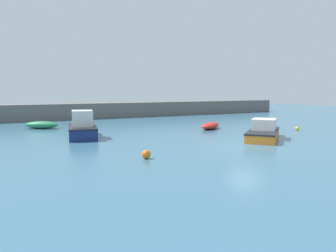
{
  "coord_description": "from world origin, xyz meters",
  "views": [
    {
      "loc": [
        -15.62,
        -17.5,
        3.99
      ],
      "look_at": [
        -1.97,
        7.84,
        0.82
      ],
      "focal_mm": 35.0,
      "sensor_mm": 36.0,
      "label": 1
    }
  ],
  "objects_px": {
    "rowboat_white_midwater": "(210,126)",
    "mooring_buoy_yellow": "(297,128)",
    "motorboat_grey_hull": "(263,132)",
    "rowboat_blue_near": "(42,125)",
    "mooring_buoy_orange": "(146,154)",
    "motorboat_with_cabin": "(82,128)"
  },
  "relations": [
    {
      "from": "rowboat_white_midwater",
      "to": "mooring_buoy_yellow",
      "type": "distance_m",
      "value": 8.59
    },
    {
      "from": "motorboat_grey_hull",
      "to": "mooring_buoy_yellow",
      "type": "xyz_separation_m",
      "value": [
        7.23,
        2.71,
        -0.41
      ]
    },
    {
      "from": "rowboat_blue_near",
      "to": "mooring_buoy_orange",
      "type": "height_order",
      "value": "rowboat_blue_near"
    },
    {
      "from": "motorboat_with_cabin",
      "to": "mooring_buoy_orange",
      "type": "xyz_separation_m",
      "value": [
        1.16,
        -10.33,
        -0.56
      ]
    },
    {
      "from": "rowboat_white_midwater",
      "to": "mooring_buoy_yellow",
      "type": "height_order",
      "value": "rowboat_white_midwater"
    },
    {
      "from": "mooring_buoy_yellow",
      "to": "motorboat_grey_hull",
      "type": "bearing_deg",
      "value": -159.46
    },
    {
      "from": "rowboat_blue_near",
      "to": "motorboat_grey_hull",
      "type": "relative_size",
      "value": 0.6
    },
    {
      "from": "rowboat_blue_near",
      "to": "rowboat_white_midwater",
      "type": "relative_size",
      "value": 0.99
    },
    {
      "from": "motorboat_with_cabin",
      "to": "mooring_buoy_yellow",
      "type": "distance_m",
      "value": 20.71
    },
    {
      "from": "motorboat_with_cabin",
      "to": "rowboat_blue_near",
      "type": "relative_size",
      "value": 1.55
    },
    {
      "from": "mooring_buoy_orange",
      "to": "rowboat_white_midwater",
      "type": "bearing_deg",
      "value": 40.68
    },
    {
      "from": "motorboat_with_cabin",
      "to": "rowboat_white_midwater",
      "type": "bearing_deg",
      "value": -78.63
    },
    {
      "from": "motorboat_with_cabin",
      "to": "mooring_buoy_orange",
      "type": "height_order",
      "value": "motorboat_with_cabin"
    },
    {
      "from": "rowboat_blue_near",
      "to": "mooring_buoy_yellow",
      "type": "bearing_deg",
      "value": -177.26
    },
    {
      "from": "mooring_buoy_orange",
      "to": "mooring_buoy_yellow",
      "type": "height_order",
      "value": "mooring_buoy_orange"
    },
    {
      "from": "mooring_buoy_orange",
      "to": "mooring_buoy_yellow",
      "type": "relative_size",
      "value": 1.41
    },
    {
      "from": "rowboat_white_midwater",
      "to": "mooring_buoy_orange",
      "type": "height_order",
      "value": "rowboat_white_midwater"
    },
    {
      "from": "motorboat_with_cabin",
      "to": "motorboat_grey_hull",
      "type": "height_order",
      "value": "motorboat_with_cabin"
    },
    {
      "from": "motorboat_with_cabin",
      "to": "mooring_buoy_yellow",
      "type": "bearing_deg",
      "value": -92.46
    },
    {
      "from": "motorboat_with_cabin",
      "to": "motorboat_grey_hull",
      "type": "relative_size",
      "value": 0.93
    },
    {
      "from": "rowboat_blue_near",
      "to": "mooring_buoy_yellow",
      "type": "distance_m",
      "value": 26.01
    },
    {
      "from": "motorboat_grey_hull",
      "to": "rowboat_white_midwater",
      "type": "height_order",
      "value": "motorboat_grey_hull"
    }
  ]
}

